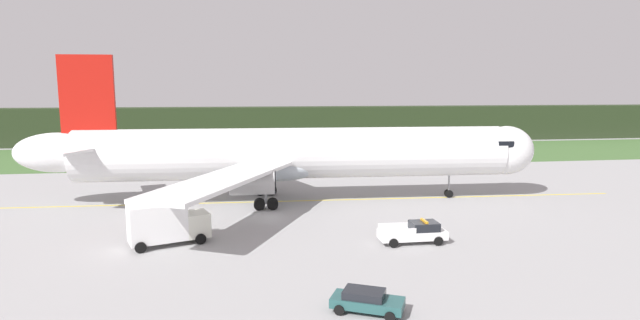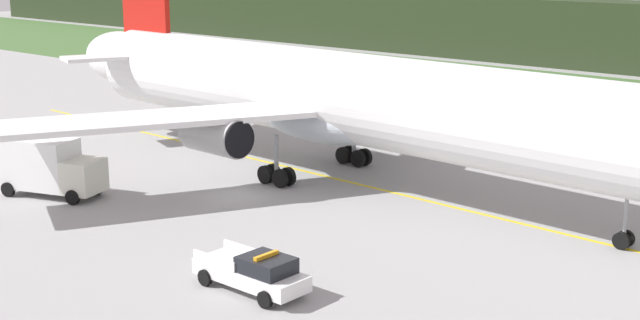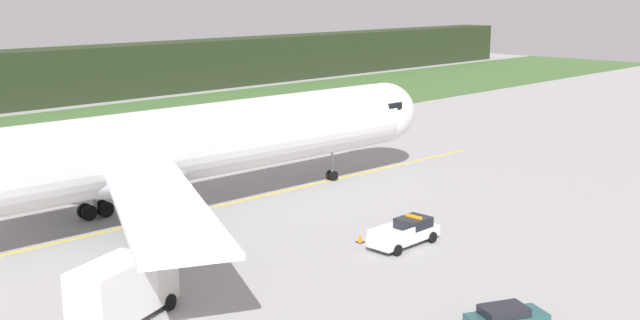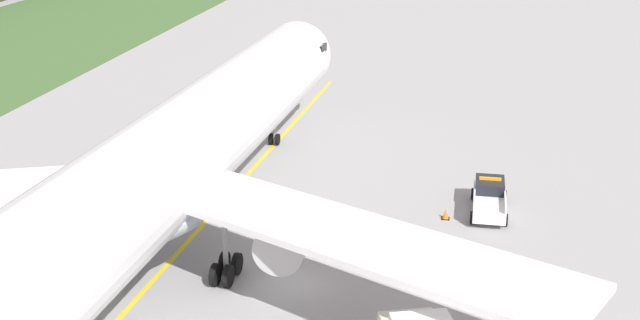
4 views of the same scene
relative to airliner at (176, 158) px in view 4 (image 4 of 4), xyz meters
The scene contains 5 objects.
ground 9.51m from the airliner, 114.79° to the right, with size 320.00×320.00×0.00m, color #979596.
taxiway_centerline_main 5.45m from the airliner, ahead, with size 76.54×0.30×0.01m, color yellow.
airliner is the anchor object (origin of this frame).
ops_pickup_truck 19.75m from the airliner, 63.12° to the right, with size 5.62×2.25×1.94m.
apron_cone 16.91m from the airliner, 64.53° to the right, with size 0.51×0.51×0.64m.
Camera 4 is at (-35.78, -8.46, 20.40)m, focal length 45.16 mm.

